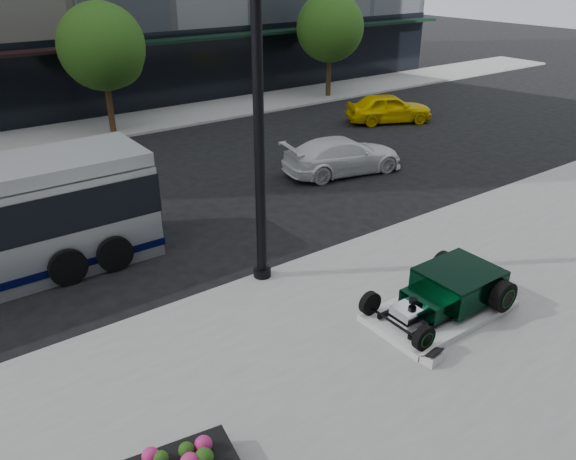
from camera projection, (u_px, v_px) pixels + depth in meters
ground at (240, 241)px, 16.31m from camera, size 120.00×120.00×0.00m
sidewalk_far at (85, 131)px, 26.50m from camera, size 70.00×4.00×0.12m
street_trees at (105, 50)px, 24.81m from camera, size 29.80×3.80×5.70m
display_plinth at (439, 311)px, 12.75m from camera, size 3.40×1.80×0.15m
hot_rod at (452, 287)px, 12.70m from camera, size 3.22×2.00×0.81m
info_plaque at (432, 357)px, 11.20m from camera, size 0.43×0.35×0.31m
lamppost at (259, 133)px, 12.67m from camera, size 0.44×0.44×8.08m
white_sedan at (343, 155)px, 21.25m from camera, size 4.95×2.74×1.36m
yellow_taxi at (389, 108)px, 27.85m from camera, size 4.51×3.28×1.43m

